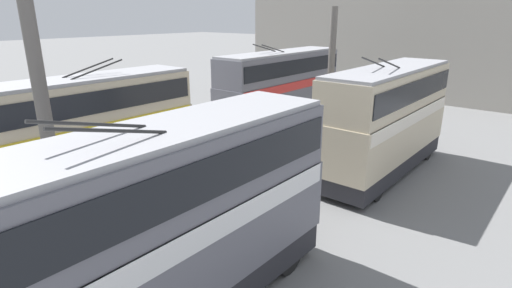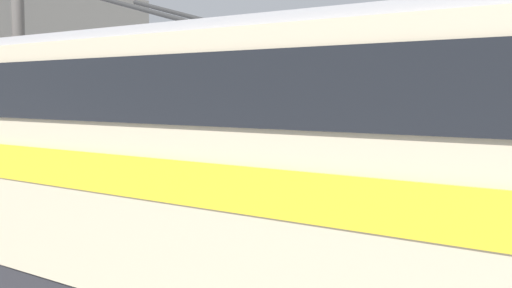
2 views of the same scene
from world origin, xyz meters
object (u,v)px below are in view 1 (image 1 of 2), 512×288
Objects in this scene: bus_left_far at (387,115)px; person_by_right_row at (96,187)px; bus_right_mid at (68,130)px; bus_right_far at (281,83)px; bus_left_near at (165,219)px; person_aisle_foreground at (38,232)px.

bus_left_far is 12.94m from person_by_right_row.
bus_right_mid is 14.69m from bus_right_far.
bus_left_near is 9.40m from bus_right_mid.
bus_right_far is 6.69× the size of person_aisle_foreground.
bus_left_far is 10.06m from bus_right_far.
bus_right_far is at bearing 28.33° from bus_left_near.
person_aisle_foreground is 3.49m from person_by_right_row.
bus_left_near is 0.90× the size of bus_right_far.
bus_right_mid is (2.25, 9.13, -0.08)m from bus_left_near.
bus_left_far is 5.79× the size of person_aisle_foreground.
bus_left_far is (12.71, -0.00, 0.02)m from bus_left_near.
bus_left_near is at bearing 180.00° from bus_left_far.
person_by_right_row is at bearing 145.65° from bus_left_far.
bus_left_near is 5.81m from person_aisle_foreground.
bus_left_near is at bearing -103.82° from bus_right_mid.
bus_right_mid is at bearing 166.73° from person_by_right_row.
bus_right_mid reaches higher than person_aisle_foreground.
person_aisle_foreground is (-0.82, 5.40, -1.98)m from bus_left_near.
bus_left_near is 12.71m from bus_left_far.
bus_right_far is at bearing 65.17° from bus_left_far.
bus_right_mid is 5.19m from person_aisle_foreground.
bus_right_far reaches higher than bus_right_mid.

